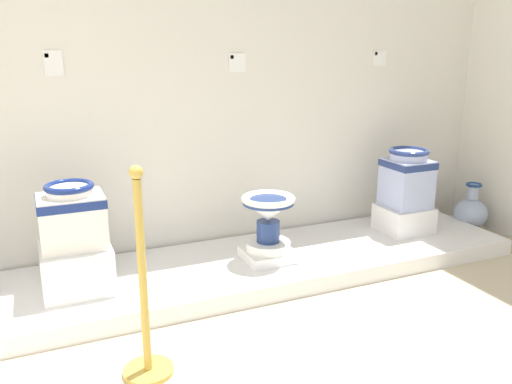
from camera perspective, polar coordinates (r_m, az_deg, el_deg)
The scene contains 13 objects.
wall_back at distance 3.86m, azimuth -2.35°, elevation 16.96°, with size 4.53×0.06×3.24m, color silver.
display_platform at distance 3.69m, azimuth 0.79°, elevation -7.84°, with size 3.70×0.91×0.12m, color white.
plinth_block_rightmost at distance 3.33m, azimuth -18.85°, elevation -7.82°, with size 0.40×0.40×0.27m, color white.
antique_toilet_rightmost at distance 3.21m, azimuth -19.36°, elevation -2.32°, with size 0.37×0.31×0.38m.
plinth_block_broad_patterned at distance 3.61m, azimuth 1.31°, elevation -6.81°, with size 0.33×0.31×0.07m, color white.
antique_toilet_broad_patterned at distance 3.51m, azimuth 1.34°, elevation -2.49°, with size 0.36×0.36×0.38m.
plinth_block_squat_floral at distance 4.30m, azimuth 15.73°, elevation -2.80°, with size 0.37×0.34×0.20m, color white.
antique_toilet_squat_floral at distance 4.20m, azimuth 16.06°, elevation 1.64°, with size 0.31×0.33×0.46m.
info_placard_first at distance 3.57m, azimuth -21.14°, elevation 12.90°, with size 0.11×0.01×0.16m.
info_placard_second at distance 3.83m, azimuth -2.07°, elevation 13.86°, with size 0.13×0.01×0.13m.
info_placard_third at distance 4.43m, azimuth 13.28°, elevation 13.96°, with size 0.12×0.01×0.12m.
decorative_vase_corner at distance 4.81m, azimuth 22.27°, elevation -2.06°, with size 0.28×0.28×0.42m.
stanchion_post_near_left at distance 2.57m, azimuth -11.97°, elevation -12.69°, with size 0.24×0.24×1.03m.
Camera 1 is at (0.77, -0.57, 1.51)m, focal length 36.86 mm.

